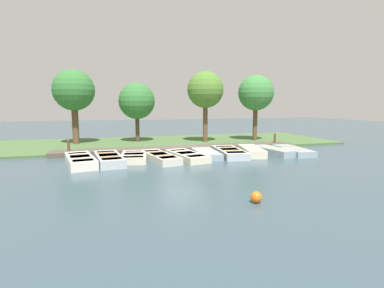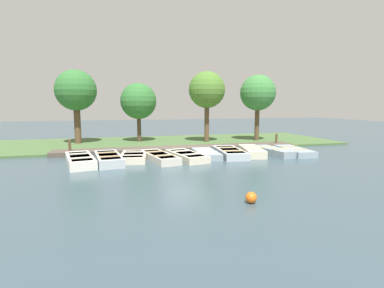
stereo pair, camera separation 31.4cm
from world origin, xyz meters
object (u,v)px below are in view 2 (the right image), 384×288
rowboat_4 (186,156)px  park_tree_far_left (76,91)px  rowboat_2 (134,157)px  mooring_post_near (70,147)px  mooring_post_far (276,140)px  rowboat_8 (274,151)px  rowboat_6 (230,152)px  buoy (251,198)px  rowboat_3 (159,157)px  park_tree_left (139,101)px  park_tree_right (258,93)px  rowboat_9 (294,151)px  rowboat_7 (252,151)px  park_tree_center (207,90)px  rowboat_1 (108,158)px  rowboat_5 (206,154)px  rowboat_0 (80,160)px

rowboat_4 → park_tree_far_left: 9.91m
rowboat_2 → mooring_post_near: size_ratio=3.13×
mooring_post_far → rowboat_8: bearing=-32.9°
rowboat_4 → mooring_post_near: 6.60m
rowboat_2 → park_tree_far_left: (-6.67, -3.27, 3.52)m
rowboat_6 → buoy: (7.50, -2.43, -0.03)m
rowboat_3 → rowboat_6: rowboat_6 is taller
rowboat_4 → park_tree_left: 7.93m
mooring_post_near → park_tree_right: 13.41m
rowboat_2 → rowboat_9: 8.96m
buoy → park_tree_far_left: (-14.35, -5.98, 3.52)m
rowboat_2 → rowboat_7: 6.46m
rowboat_2 → park_tree_right: bearing=126.7°
rowboat_6 → buoy: bearing=-11.2°
mooring_post_far → park_tree_far_left: park_tree_far_left is taller
rowboat_4 → park_tree_center: size_ratio=0.64×
rowboat_3 → buoy: 7.38m
rowboat_2 → rowboat_8: bearing=95.8°
mooring_post_far → rowboat_4: bearing=-67.1°
rowboat_7 → buoy: 8.41m
park_tree_far_left → park_tree_left: 4.23m
rowboat_2 → rowboat_6: 5.15m
park_tree_left → rowboat_7: bearing=38.9°
park_tree_far_left → mooring_post_far: bearing=71.6°
buoy → rowboat_1: bearing=-151.5°
rowboat_4 → buoy: (7.20, 0.09, -0.01)m
rowboat_9 → rowboat_3: bearing=-83.3°
rowboat_6 → park_tree_left: bearing=-141.7°
rowboat_3 → rowboat_9: size_ratio=1.08×
rowboat_6 → mooring_post_near: size_ratio=3.81×
rowboat_7 → rowboat_4: bearing=-71.4°
rowboat_4 → rowboat_7: (-0.33, 3.84, 0.04)m
buoy → park_tree_far_left: park_tree_far_left is taller
rowboat_1 → park_tree_center: park_tree_center is taller
rowboat_2 → rowboat_8: size_ratio=0.92×
rowboat_1 → park_tree_far_left: size_ratio=0.66×
rowboat_7 → park_tree_far_left: 12.38m
rowboat_3 → park_tree_right: 10.50m
mooring_post_near → park_tree_far_left: bearing=179.6°
rowboat_6 → park_tree_left: 8.57m
rowboat_6 → rowboat_7: size_ratio=1.11×
rowboat_5 → rowboat_6: size_ratio=0.83×
rowboat_4 → rowboat_6: rowboat_6 is taller
rowboat_8 → park_tree_center: (-5.57, -2.16, 3.58)m
rowboat_5 → rowboat_8: 3.94m
rowboat_8 → park_tree_center: bearing=-166.9°
rowboat_0 → rowboat_8: rowboat_0 is taller
buoy → park_tree_right: (-12.78, 6.75, 3.44)m
park_tree_center → rowboat_9: bearing=30.8°
rowboat_7 → rowboat_2: bearing=-77.7°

